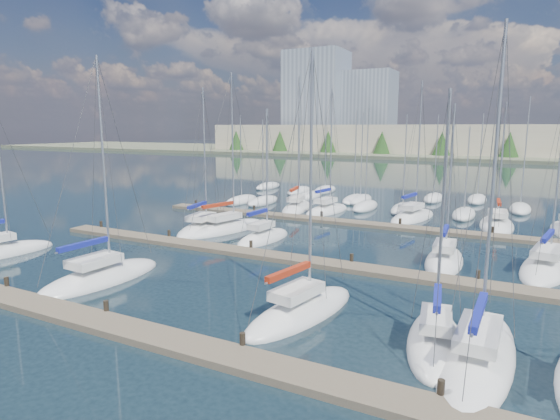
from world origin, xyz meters
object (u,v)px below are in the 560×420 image
at_px(sailboat_d, 301,311).
at_px(sailboat_n, 297,208).
at_px(sailboat_j, 263,238).
at_px(sailboat_q, 497,225).
at_px(sailboat_o, 327,210).
at_px(sailboat_l, 444,261).
at_px(sailboat_h, 203,229).
at_px(sailboat_c, 101,277).
at_px(sailboat_e, 435,342).
at_px(sailboat_i, 228,228).
at_px(sailboat_p, 413,217).
at_px(sailboat_f, 478,355).
at_px(sailboat_a, 0,253).
at_px(sailboat_m, 547,267).

height_order(sailboat_d, sailboat_n, sailboat_n).
relative_size(sailboat_d, sailboat_j, 1.19).
distance_m(sailboat_q, sailboat_o, 17.20).
distance_m(sailboat_j, sailboat_o, 14.74).
bearing_deg(sailboat_d, sailboat_j, 137.23).
height_order(sailboat_j, sailboat_l, sailboat_l).
distance_m(sailboat_h, sailboat_c, 14.58).
bearing_deg(sailboat_e, sailboat_i, 135.95).
relative_size(sailboat_n, sailboat_q, 1.26).
distance_m(sailboat_d, sailboat_j, 15.85).
bearing_deg(sailboat_p, sailboat_o, -165.99).
bearing_deg(sailboat_i, sailboat_c, -73.10).
xyz_separation_m(sailboat_p, sailboat_o, (-9.26, -0.58, 0.01)).
relative_size(sailboat_n, sailboat_f, 1.11).
height_order(sailboat_n, sailboat_i, sailboat_n).
relative_size(sailboat_l, sailboat_p, 0.80).
relative_size(sailboat_l, sailboat_e, 1.00).
distance_m(sailboat_n, sailboat_i, 12.87).
height_order(sailboat_l, sailboat_o, sailboat_o).
distance_m(sailboat_j, sailboat_a, 19.86).
relative_size(sailboat_m, sailboat_e, 1.12).
relative_size(sailboat_m, sailboat_j, 1.13).
relative_size(sailboat_d, sailboat_l, 1.18).
bearing_deg(sailboat_c, sailboat_m, 35.48).
height_order(sailboat_f, sailboat_q, sailboat_f).
height_order(sailboat_i, sailboat_p, sailboat_i).
distance_m(sailboat_a, sailboat_p, 37.17).
distance_m(sailboat_i, sailboat_a, 18.01).
distance_m(sailboat_q, sailboat_p, 7.94).
relative_size(sailboat_m, sailboat_n, 0.84).
height_order(sailboat_d, sailboat_i, sailboat_i).
bearing_deg(sailboat_d, sailboat_a, -168.58).
relative_size(sailboat_i, sailboat_o, 1.03).
xyz_separation_m(sailboat_n, sailboat_q, (20.89, 0.40, -0.02)).
distance_m(sailboat_d, sailboat_h, 21.01).
distance_m(sailboat_f, sailboat_a, 32.76).
distance_m(sailboat_m, sailboat_i, 25.49).
height_order(sailboat_i, sailboat_f, sailboat_i).
relative_size(sailboat_i, sailboat_e, 1.27).
height_order(sailboat_q, sailboat_l, sailboat_q).
distance_m(sailboat_j, sailboat_c, 14.12).
distance_m(sailboat_d, sailboat_f, 8.39).
bearing_deg(sailboat_m, sailboat_f, -90.96).
bearing_deg(sailboat_n, sailboat_d, -75.93).
height_order(sailboat_l, sailboat_c, sailboat_c).
relative_size(sailboat_c, sailboat_o, 0.99).
relative_size(sailboat_f, sailboat_c, 0.99).
xyz_separation_m(sailboat_m, sailboat_i, (-25.49, 0.08, 0.02)).
xyz_separation_m(sailboat_i, sailboat_l, (19.18, -1.74, -0.01)).
distance_m(sailboat_n, sailboat_j, 15.13).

